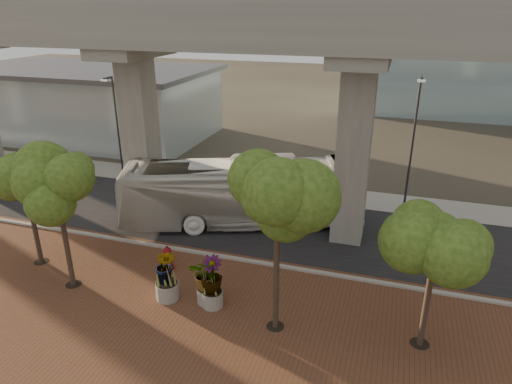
% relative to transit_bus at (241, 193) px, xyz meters
% --- Properties ---
extents(ground, '(160.00, 160.00, 0.00)m').
position_rel_transit_bus_xyz_m(ground, '(-0.05, -2.02, -1.86)').
color(ground, '#342F25').
rests_on(ground, ground).
extents(brick_plaza, '(70.00, 13.00, 0.06)m').
position_rel_transit_bus_xyz_m(brick_plaza, '(-0.05, -10.02, -1.83)').
color(brick_plaza, brown).
rests_on(brick_plaza, ground).
extents(asphalt_road, '(90.00, 8.00, 0.04)m').
position_rel_transit_bus_xyz_m(asphalt_road, '(-0.05, -0.02, -1.84)').
color(asphalt_road, black).
rests_on(asphalt_road, ground).
extents(curb_strip, '(70.00, 0.25, 0.16)m').
position_rel_transit_bus_xyz_m(curb_strip, '(-0.05, -4.02, -1.78)').
color(curb_strip, '#9B9790').
rests_on(curb_strip, ground).
extents(far_sidewalk, '(90.00, 3.00, 0.06)m').
position_rel_transit_bus_xyz_m(far_sidewalk, '(-0.05, 5.48, -1.83)').
color(far_sidewalk, '#9B9790').
rests_on(far_sidewalk, ground).
extents(transit_viaduct, '(72.00, 5.60, 12.40)m').
position_rel_transit_bus_xyz_m(transit_viaduct, '(-0.05, -0.02, 5.43)').
color(transit_viaduct, gray).
rests_on(transit_viaduct, ground).
extents(station_pavilion, '(23.00, 13.00, 6.30)m').
position_rel_transit_bus_xyz_m(station_pavilion, '(-20.05, 13.98, 1.36)').
color(station_pavilion, '#ACBDC5').
rests_on(station_pavilion, ground).
extents(transit_bus, '(13.57, 7.54, 3.71)m').
position_rel_transit_bus_xyz_m(transit_bus, '(0.00, 0.00, 0.00)').
color(transit_bus, silver).
rests_on(transit_bus, ground).
extents(fire_hydrant, '(0.59, 0.53, 1.18)m').
position_rel_transit_bus_xyz_m(fire_hydrant, '(-1.64, -5.74, -1.23)').
color(fire_hydrant, maroon).
rests_on(fire_hydrant, ground).
extents(planter_front, '(1.90, 1.90, 2.09)m').
position_rel_transit_bus_xyz_m(planter_front, '(1.14, -7.59, -0.52)').
color(planter_front, '#B1A99F').
rests_on(planter_front, ground).
extents(planter_right, '(2.13, 2.13, 2.27)m').
position_rel_transit_bus_xyz_m(planter_right, '(1.45, -7.76, -0.42)').
color(planter_right, '#A29B92').
rests_on(planter_right, ground).
extents(planter_left, '(2.16, 2.16, 2.37)m').
position_rel_transit_bus_xyz_m(planter_left, '(-0.55, -7.86, -0.36)').
color(planter_left, gray).
rests_on(planter_left, ground).
extents(street_tree_far_west, '(3.28, 3.28, 5.88)m').
position_rel_transit_bus_xyz_m(street_tree_far_west, '(-7.81, -7.05, 2.57)').
color(street_tree_far_west, '#4C392B').
rests_on(street_tree_far_west, ground).
extents(street_tree_near_west, '(3.67, 3.67, 6.56)m').
position_rel_transit_bus_xyz_m(street_tree_near_west, '(-5.05, -8.22, 3.07)').
color(street_tree_near_west, '#4C392B').
rests_on(street_tree_near_west, ground).
extents(street_tree_near_east, '(4.02, 4.02, 7.01)m').
position_rel_transit_bus_xyz_m(street_tree_near_east, '(4.27, -8.26, 3.36)').
color(street_tree_near_east, '#4C392B').
rests_on(street_tree_near_east, ground).
extents(street_tree_far_east, '(3.27, 3.27, 5.79)m').
position_rel_transit_bus_xyz_m(street_tree_far_east, '(9.58, -7.60, 2.48)').
color(street_tree_far_east, '#4C392B').
rests_on(street_tree_far_east, ground).
extents(streetlamp_west, '(0.36, 1.04, 7.21)m').
position_rel_transit_bus_xyz_m(streetlamp_west, '(-10.44, 4.07, 2.36)').
color(streetlamp_west, '#2A2A2F').
rests_on(streetlamp_west, ground).
extents(streetlamp_east, '(0.40, 1.16, 8.01)m').
position_rel_transit_bus_xyz_m(streetlamp_east, '(8.82, 4.66, 2.82)').
color(streetlamp_east, '#303035').
rests_on(streetlamp_east, ground).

